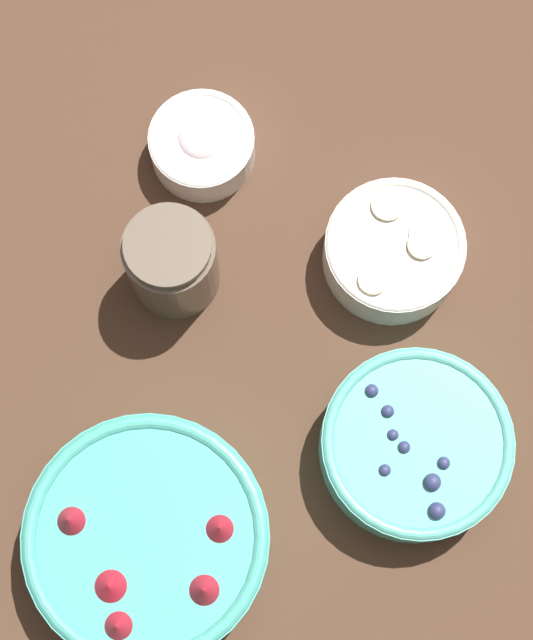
% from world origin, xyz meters
% --- Properties ---
extents(ground_plane, '(4.00, 4.00, 0.00)m').
position_xyz_m(ground_plane, '(0.00, 0.00, 0.00)').
color(ground_plane, '#4C3323').
extents(bowl_strawberries, '(0.22, 0.22, 0.08)m').
position_xyz_m(bowl_strawberries, '(-0.19, 0.06, 0.04)').
color(bowl_strawberries, '#47AD9E').
rests_on(bowl_strawberries, ground_plane).
extents(bowl_blueberries, '(0.17, 0.17, 0.06)m').
position_xyz_m(bowl_blueberries, '(-0.02, -0.13, 0.03)').
color(bowl_blueberries, '#56B7A8').
rests_on(bowl_blueberries, ground_plane).
extents(bowl_bananas, '(0.13, 0.13, 0.05)m').
position_xyz_m(bowl_bananas, '(0.15, -0.05, 0.03)').
color(bowl_bananas, silver).
rests_on(bowl_bananas, ground_plane).
extents(bowl_cream, '(0.10, 0.10, 0.05)m').
position_xyz_m(bowl_cream, '(0.18, 0.17, 0.03)').
color(bowl_cream, white).
rests_on(bowl_cream, ground_plane).
extents(jar_chocolate, '(0.09, 0.09, 0.10)m').
position_xyz_m(jar_chocolate, '(0.05, 0.14, 0.05)').
color(jar_chocolate, brown).
rests_on(jar_chocolate, ground_plane).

